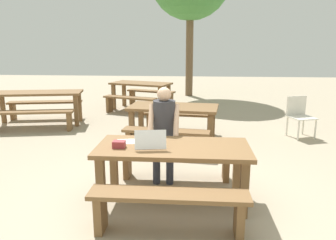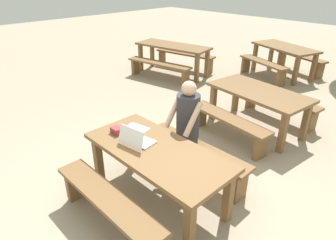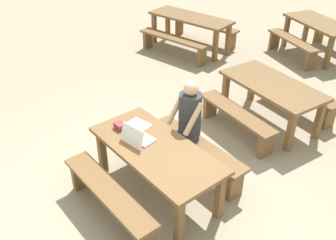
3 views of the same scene
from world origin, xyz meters
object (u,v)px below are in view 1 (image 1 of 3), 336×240
at_px(laptop, 150,143).
at_px(picnic_table_distant, 38,97).
at_px(person_seated, 164,127).
at_px(picnic_table_mid, 173,112).
at_px(plastic_chair, 300,115).
at_px(picnic_table_front, 173,154).
at_px(picnic_table_rear, 141,87).
at_px(small_pouch, 119,144).

bearing_deg(laptop, picnic_table_distant, -58.34).
bearing_deg(person_seated, picnic_table_mid, 89.37).
bearing_deg(plastic_chair, person_seated, -155.49).
distance_m(laptop, picnic_table_mid, 2.52).
distance_m(picnic_table_front, picnic_table_rear, 5.68).
distance_m(picnic_table_front, person_seated, 0.69).
relative_size(small_pouch, person_seated, 0.11).
distance_m(picnic_table_front, small_pouch, 0.64).
xyz_separation_m(person_seated, plastic_chair, (2.54, 2.37, -0.31)).
height_order(plastic_chair, picnic_table_distant, plastic_chair).
height_order(laptop, person_seated, person_seated).
xyz_separation_m(person_seated, picnic_table_distant, (-3.18, 2.93, -0.10)).
xyz_separation_m(small_pouch, plastic_chair, (2.99, 3.13, -0.30)).
xyz_separation_m(small_pouch, person_seated, (0.45, 0.76, 0.01)).
height_order(picnic_table_front, person_seated, person_seated).
relative_size(picnic_table_front, picnic_table_rear, 0.98).
height_order(picnic_table_front, small_pouch, small_pouch).
height_order(picnic_table_front, picnic_table_mid, picnic_table_mid).
bearing_deg(laptop, picnic_table_front, -169.30).
relative_size(person_seated, plastic_chair, 1.60).
bearing_deg(person_seated, picnic_table_distant, 137.30).
xyz_separation_m(picnic_table_mid, picnic_table_distant, (-3.20, 1.16, 0.05)).
relative_size(small_pouch, picnic_table_distant, 0.07).
bearing_deg(picnic_table_mid, laptop, -85.63).
relative_size(small_pouch, plastic_chair, 0.17).
bearing_deg(small_pouch, laptop, 3.02).
relative_size(plastic_chair, picnic_table_mid, 0.47).
height_order(small_pouch, person_seated, person_seated).
bearing_deg(picnic_table_distant, picnic_table_front, -57.51).
height_order(picnic_table_front, picnic_table_distant, picnic_table_distant).
relative_size(person_seated, picnic_table_mid, 0.74).
height_order(plastic_chair, picnic_table_rear, plastic_chair).
bearing_deg(picnic_table_front, picnic_table_rear, 102.73).
bearing_deg(laptop, picnic_table_mid, -100.87).
relative_size(picnic_table_front, small_pouch, 12.83).
height_order(person_seated, picnic_table_mid, person_seated).
height_order(person_seated, picnic_table_distant, person_seated).
bearing_deg(picnic_table_mid, picnic_table_front, -79.71).
xyz_separation_m(small_pouch, picnic_table_rear, (-0.64, 5.65, -0.10)).
distance_m(person_seated, plastic_chair, 3.49).
relative_size(small_pouch, picnic_table_mid, 0.08).
height_order(laptop, picnic_table_rear, laptop).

